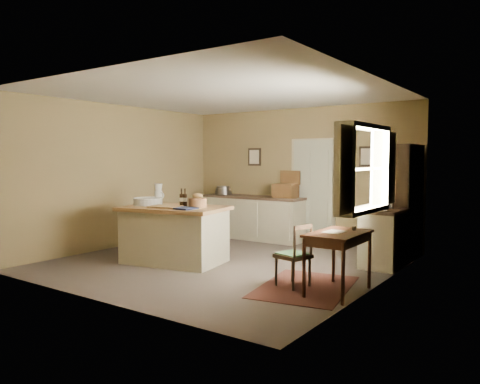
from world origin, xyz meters
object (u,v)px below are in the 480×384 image
(shelving_unit, at_px, (409,202))
(right_cabinet, at_px, (385,237))
(work_island, at_px, (174,233))
(writing_desk, at_px, (338,240))
(sideboard, at_px, (253,216))
(desk_chair, at_px, (293,256))

(shelving_unit, bearing_deg, right_cabinet, -101.77)
(work_island, relative_size, writing_desk, 1.91)
(work_island, bearing_deg, shelving_unit, 28.14)
(sideboard, xyz_separation_m, shelving_unit, (3.24, -0.20, 0.47))
(work_island, height_order, shelving_unit, shelving_unit)
(work_island, height_order, desk_chair, work_island)
(work_island, xyz_separation_m, right_cabinet, (2.87, 1.73, -0.02))
(sideboard, xyz_separation_m, right_cabinet, (3.09, -0.92, -0.02))
(work_island, distance_m, desk_chair, 2.28)
(writing_desk, distance_m, shelving_unit, 2.59)
(desk_chair, relative_size, right_cabinet, 0.79)
(right_cabinet, xyz_separation_m, shelving_unit, (0.15, 0.72, 0.50))
(sideboard, bearing_deg, work_island, -85.27)
(work_island, relative_size, shelving_unit, 0.94)
(right_cabinet, distance_m, shelving_unit, 0.89)
(work_island, height_order, sideboard, work_island)
(work_island, bearing_deg, desk_chair, -15.43)
(desk_chair, bearing_deg, right_cabinet, 87.47)
(right_cabinet, bearing_deg, desk_chair, -107.35)
(sideboard, distance_m, right_cabinet, 3.23)
(right_cabinet, height_order, shelving_unit, shelving_unit)
(sideboard, height_order, writing_desk, sideboard)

